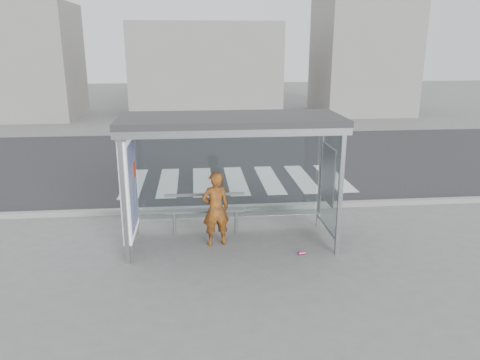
# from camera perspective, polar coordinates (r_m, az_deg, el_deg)

# --- Properties ---
(ground) EXTENTS (80.00, 80.00, 0.00)m
(ground) POSITION_cam_1_polar(r_m,az_deg,el_deg) (9.70, -1.02, -7.68)
(ground) COLOR slate
(ground) RESTS_ON ground
(road) EXTENTS (30.00, 10.00, 0.01)m
(road) POSITION_cam_1_polar(r_m,az_deg,el_deg) (16.33, -3.02, 2.38)
(road) COLOR #242426
(road) RESTS_ON ground
(curb) EXTENTS (30.00, 0.18, 0.12)m
(curb) POSITION_cam_1_polar(r_m,az_deg,el_deg) (11.48, -1.82, -3.45)
(curb) COLOR gray
(curb) RESTS_ON ground
(crosswalk) EXTENTS (6.55, 3.00, 0.00)m
(crosswalk) POSITION_cam_1_polar(r_m,az_deg,el_deg) (13.95, -0.48, -0.06)
(crosswalk) COLOR silver
(crosswalk) RESTS_ON ground
(bus_shelter) EXTENTS (4.25, 1.65, 2.62)m
(bus_shelter) POSITION_cam_1_polar(r_m,az_deg,el_deg) (9.11, -3.45, 3.85)
(bus_shelter) COLOR gray
(bus_shelter) RESTS_ON ground
(building_left) EXTENTS (6.00, 5.00, 6.00)m
(building_left) POSITION_cam_1_polar(r_m,az_deg,el_deg) (28.41, -25.45, 12.96)
(building_left) COLOR gray
(building_left) RESTS_ON ground
(building_center) EXTENTS (8.00, 5.00, 5.00)m
(building_center) POSITION_cam_1_polar(r_m,az_deg,el_deg) (26.87, -4.26, 13.27)
(building_center) COLOR gray
(building_center) RESTS_ON ground
(building_right) EXTENTS (5.00, 5.00, 7.00)m
(building_right) POSITION_cam_1_polar(r_m,az_deg,el_deg) (28.53, 14.74, 14.99)
(building_right) COLOR gray
(building_right) RESTS_ON ground
(person) EXTENTS (0.63, 0.48, 1.54)m
(person) POSITION_cam_1_polar(r_m,az_deg,el_deg) (9.36, -2.99, -3.55)
(person) COLOR orange
(person) RESTS_ON ground
(bench) EXTENTS (1.70, 0.21, 0.88)m
(bench) POSITION_cam_1_polar(r_m,az_deg,el_deg) (10.02, -4.28, -3.69)
(bench) COLOR slate
(bench) RESTS_ON ground
(soda_can) EXTENTS (0.14, 0.09, 0.07)m
(soda_can) POSITION_cam_1_polar(r_m,az_deg,el_deg) (9.26, 7.53, -8.82)
(soda_can) COLOR #D9407E
(soda_can) RESTS_ON ground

